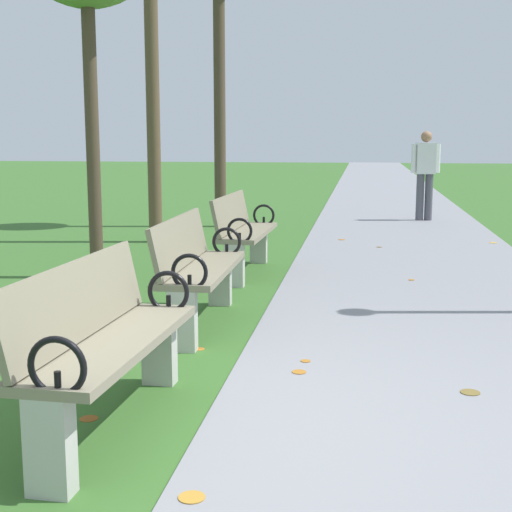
# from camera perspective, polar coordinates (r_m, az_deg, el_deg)

# --- Properties ---
(ground_plane) EXTENTS (80.00, 80.00, 0.00)m
(ground_plane) POSITION_cam_1_polar(r_m,az_deg,el_deg) (4.06, -4.22, -13.11)
(ground_plane) COLOR #386628
(paved_walkway) EXTENTS (2.91, 44.00, 0.02)m
(paved_walkway) POSITION_cam_1_polar(r_m,az_deg,el_deg) (21.72, 10.03, 5.15)
(paved_walkway) COLOR gray
(paved_walkway) RESTS_ON ground
(park_bench_1) EXTENTS (0.54, 1.62, 0.90)m
(park_bench_1) POSITION_cam_1_polar(r_m,az_deg,el_deg) (3.94, -11.82, -6.49)
(park_bench_1) COLOR gray
(park_bench_1) RESTS_ON ground
(park_bench_2) EXTENTS (0.49, 1.60, 0.90)m
(park_bench_2) POSITION_cam_1_polar(r_m,az_deg,el_deg) (5.99, -4.64, -0.90)
(park_bench_2) COLOR gray
(park_bench_2) RESTS_ON ground
(park_bench_3) EXTENTS (0.52, 1.61, 0.90)m
(park_bench_3) POSITION_cam_1_polar(r_m,az_deg,el_deg) (8.24, -1.03, 1.94)
(park_bench_3) COLOR gray
(park_bench_3) RESTS_ON ground
(pedestrian_walking) EXTENTS (0.53, 0.27, 1.62)m
(pedestrian_walking) POSITION_cam_1_polar(r_m,az_deg,el_deg) (13.71, 13.10, 6.52)
(pedestrian_walking) COLOR #4C4C56
(pedestrian_walking) RESTS_ON paved_walkway
(scattered_leaves) EXTENTS (5.06, 8.94, 0.02)m
(scattered_leaves) POSITION_cam_1_polar(r_m,az_deg,el_deg) (6.46, -1.59, -4.41)
(scattered_leaves) COLOR #AD6B23
(scattered_leaves) RESTS_ON ground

